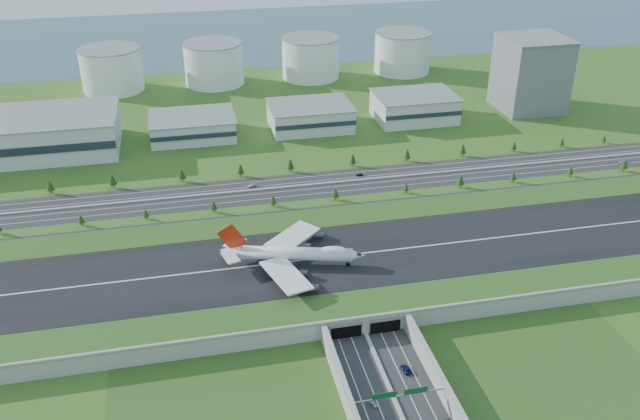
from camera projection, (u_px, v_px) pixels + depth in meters
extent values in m
plane|color=#285119|center=(338.00, 270.00, 329.42)|extent=(1200.00, 1200.00, 0.00)
cube|color=gray|center=(338.00, 264.00, 327.53)|extent=(520.00, 100.00, 8.00)
cube|color=#374C1A|center=(338.00, 256.00, 325.59)|extent=(520.00, 100.00, 0.16)
cube|color=black|center=(338.00, 256.00, 325.53)|extent=(520.00, 58.00, 0.12)
cube|color=silver|center=(338.00, 256.00, 325.49)|extent=(520.00, 0.90, 0.02)
cube|color=gray|center=(366.00, 317.00, 282.83)|extent=(520.00, 1.20, 1.20)
cube|color=gray|center=(354.00, 420.00, 238.06)|extent=(2.40, 100.00, 8.00)
cube|color=gray|center=(451.00, 404.00, 244.86)|extent=(2.40, 100.00, 8.00)
cube|color=black|center=(346.00, 331.00, 283.11)|extent=(13.00, 1.20, 6.00)
cube|color=black|center=(385.00, 326.00, 286.29)|extent=(13.00, 1.20, 6.00)
cylinder|color=gray|center=(349.00, 411.00, 242.45)|extent=(0.70, 0.70, 7.00)
cylinder|color=gray|center=(448.00, 395.00, 249.55)|extent=(0.70, 0.70, 7.00)
cube|color=gray|center=(400.00, 396.00, 244.25)|extent=(38.00, 0.50, 0.50)
cube|color=#0C4C23|center=(384.00, 395.00, 242.38)|extent=(9.00, 0.30, 2.40)
cube|color=#0C4C23|center=(416.00, 390.00, 244.62)|extent=(9.00, 0.30, 2.40)
cube|color=#28282B|center=(301.00, 186.00, 411.16)|extent=(560.00, 36.00, 0.12)
cylinder|color=#3D2819|center=(82.00, 224.00, 368.19)|extent=(0.50, 0.50, 2.25)
cone|color=#0F380F|center=(81.00, 219.00, 366.83)|extent=(3.51, 3.51, 4.51)
cylinder|color=#3D2819|center=(146.00, 217.00, 374.66)|extent=(0.50, 0.50, 2.00)
cone|color=#0F380F|center=(146.00, 213.00, 373.45)|extent=(3.11, 3.11, 4.00)
cylinder|color=#3D2819|center=(214.00, 210.00, 381.54)|extent=(0.50, 0.50, 2.43)
cone|color=#0F380F|center=(214.00, 205.00, 380.07)|extent=(3.77, 3.77, 4.85)
cylinder|color=#3D2819|center=(273.00, 204.00, 387.89)|extent=(0.50, 0.50, 2.33)
cone|color=#0F380F|center=(273.00, 200.00, 386.47)|extent=(3.63, 3.63, 4.67)
cylinder|color=#3D2819|center=(335.00, 198.00, 394.66)|extent=(0.50, 0.50, 2.62)
cone|color=#0F380F|center=(335.00, 193.00, 393.07)|extent=(4.08, 4.08, 5.25)
cylinder|color=#3D2819|center=(406.00, 191.00, 402.83)|extent=(0.50, 0.50, 2.13)
cone|color=#0F380F|center=(406.00, 187.00, 401.54)|extent=(3.32, 3.32, 4.27)
cylinder|color=#3D2819|center=(460.00, 185.00, 409.09)|extent=(0.50, 0.50, 2.93)
cone|color=#0F380F|center=(461.00, 180.00, 407.32)|extent=(4.56, 4.56, 5.87)
cylinder|color=#3D2819|center=(513.00, 180.00, 415.64)|extent=(0.50, 0.50, 2.55)
cone|color=#0F380F|center=(513.00, 175.00, 414.10)|extent=(3.96, 3.96, 5.09)
cylinder|color=#3D2819|center=(570.00, 175.00, 422.89)|extent=(0.50, 0.50, 2.45)
cone|color=#0F380F|center=(571.00, 170.00, 421.41)|extent=(3.82, 3.82, 4.91)
cylinder|color=#3D2819|center=(623.00, 169.00, 429.84)|extent=(0.50, 0.50, 2.76)
cone|color=#0F380F|center=(625.00, 164.00, 428.17)|extent=(4.29, 4.29, 5.52)
cylinder|color=#3D2819|center=(51.00, 191.00, 401.92)|extent=(0.50, 0.50, 2.96)
cone|color=#0F380F|center=(50.00, 186.00, 400.13)|extent=(4.60, 4.60, 5.91)
cylinder|color=#3D2819|center=(113.00, 186.00, 408.59)|extent=(0.50, 0.50, 3.03)
cone|color=#0F380F|center=(112.00, 180.00, 406.76)|extent=(4.71, 4.71, 6.05)
cylinder|color=#3D2819|center=(182.00, 179.00, 416.29)|extent=(0.50, 0.50, 2.96)
cone|color=#0F380F|center=(182.00, 174.00, 414.50)|extent=(4.61, 4.61, 5.93)
cylinder|color=#3D2819|center=(241.00, 174.00, 423.04)|extent=(0.50, 0.50, 2.87)
cone|color=#0F380F|center=(240.00, 169.00, 421.30)|extent=(4.46, 4.46, 5.73)
cylinder|color=#3D2819|center=(290.00, 169.00, 428.91)|extent=(0.50, 0.50, 3.02)
cone|color=#0F380F|center=(290.00, 164.00, 427.09)|extent=(4.69, 4.69, 6.03)
cylinder|color=#3D2819|center=(353.00, 164.00, 436.56)|extent=(0.50, 0.50, 2.91)
cone|color=#0F380F|center=(353.00, 159.00, 434.80)|extent=(4.53, 4.53, 5.82)
cylinder|color=#3D2819|center=(407.00, 159.00, 443.43)|extent=(0.50, 0.50, 2.92)
cone|color=#0F380F|center=(407.00, 154.00, 441.66)|extent=(4.55, 4.55, 5.85)
cylinder|color=#3D2819|center=(462.00, 154.00, 450.68)|extent=(0.50, 0.50, 2.94)
cone|color=#0F380F|center=(463.00, 149.00, 448.90)|extent=(4.57, 4.57, 5.87)
cylinder|color=#3D2819|center=(513.00, 150.00, 457.73)|extent=(0.50, 0.50, 2.41)
cone|color=#0F380F|center=(514.00, 145.00, 456.27)|extent=(3.75, 3.75, 4.82)
cylinder|color=#3D2819|center=(561.00, 145.00, 464.44)|extent=(0.50, 0.50, 2.20)
cone|color=#0F380F|center=(562.00, 142.00, 463.11)|extent=(3.42, 3.42, 4.39)
cylinder|color=#3D2819|center=(604.00, 142.00, 470.53)|extent=(0.50, 0.50, 2.01)
cone|color=#0F380F|center=(604.00, 138.00, 469.32)|extent=(3.12, 3.12, 4.02)
cube|color=#BCBDC1|center=(25.00, 135.00, 450.95)|extent=(120.00, 60.00, 25.00)
cube|color=#BCBDC1|center=(192.00, 127.00, 478.18)|extent=(58.00, 42.00, 15.00)
cube|color=#BCBDC1|center=(310.00, 116.00, 493.60)|extent=(58.00, 42.00, 17.00)
cube|color=#BCBDC1|center=(414.00, 107.00, 508.08)|extent=(58.00, 42.00, 19.00)
cube|color=slate|center=(531.00, 74.00, 521.62)|extent=(46.00, 46.00, 55.00)
cylinder|color=silver|center=(112.00, 70.00, 565.51)|extent=(50.00, 50.00, 35.00)
cylinder|color=silver|center=(214.00, 64.00, 581.40)|extent=(50.00, 50.00, 35.00)
cylinder|color=silver|center=(311.00, 58.00, 597.29)|extent=(50.00, 50.00, 35.00)
cylinder|color=silver|center=(402.00, 53.00, 613.18)|extent=(50.00, 50.00, 35.00)
cube|color=#345664|center=(235.00, 35.00, 742.53)|extent=(1200.00, 260.00, 0.06)
cylinder|color=white|center=(294.00, 254.00, 316.73)|extent=(55.00, 20.52, 6.32)
cone|color=white|center=(357.00, 255.00, 315.42)|extent=(9.27, 8.16, 6.32)
cone|color=white|center=(231.00, 251.00, 317.85)|extent=(11.18, 8.67, 6.32)
ellipsoid|color=white|center=(334.00, 250.00, 314.82)|extent=(14.28, 8.26, 3.88)
cube|color=white|center=(286.00, 275.00, 302.52)|extent=(20.90, 32.07, 1.56)
cube|color=white|center=(292.00, 237.00, 332.04)|extent=(30.45, 29.57, 1.56)
cylinder|color=#38383D|center=(302.00, 274.00, 307.60)|extent=(5.73, 4.20, 2.96)
cylinder|color=#38383D|center=(313.00, 288.00, 297.79)|extent=(5.73, 4.20, 2.96)
cylinder|color=#38383D|center=(305.00, 246.00, 328.43)|extent=(5.73, 4.20, 2.96)
cylinder|color=#38383D|center=(318.00, 235.00, 337.73)|extent=(5.73, 4.20, 2.96)
cube|color=white|center=(231.00, 257.00, 311.79)|extent=(8.51, 12.01, 0.59)
cube|color=white|center=(235.00, 243.00, 323.07)|extent=(11.87, 11.86, 0.59)
cube|color=red|center=(232.00, 237.00, 314.25)|extent=(13.81, 4.53, 14.80)
cylinder|color=black|center=(348.00, 264.00, 318.05)|extent=(1.88, 0.69, 1.88)
cylinder|color=black|center=(285.00, 266.00, 316.58)|extent=(1.88, 0.69, 1.88)
cylinder|color=black|center=(286.00, 259.00, 322.13)|extent=(1.88, 0.69, 1.88)
cylinder|color=black|center=(272.00, 266.00, 316.84)|extent=(1.88, 0.69, 1.88)
cylinder|color=black|center=(274.00, 259.00, 322.40)|extent=(1.88, 0.69, 1.88)
imported|color=silver|center=(373.00, 404.00, 249.49)|extent=(3.19, 4.50, 1.42)
imported|color=#0E1547|center=(406.00, 369.00, 265.81)|extent=(3.75, 6.34, 1.65)
imported|color=black|center=(360.00, 175.00, 423.63)|extent=(4.46, 1.76, 1.44)
imported|color=silver|center=(623.00, 161.00, 441.13)|extent=(6.71, 5.01, 1.69)
imported|color=silver|center=(252.00, 185.00, 410.03)|extent=(6.31, 4.18, 1.70)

